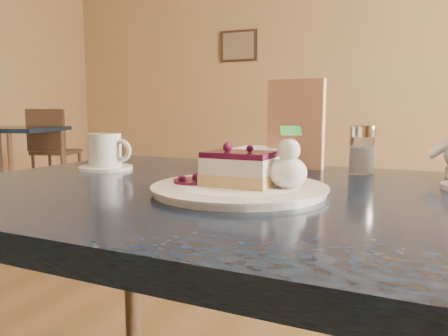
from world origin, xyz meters
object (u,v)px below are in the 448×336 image
(cheesecake_slice, at_px, (239,169))
(coffee_set, at_px, (106,154))
(bg_table_far_left, at_px, (7,197))
(dessert_plate, at_px, (239,189))
(main_table, at_px, (250,229))

(cheesecake_slice, distance_m, coffee_set, 0.42)
(cheesecake_slice, xyz_separation_m, bg_table_far_left, (-3.05, 2.29, -0.68))
(coffee_set, height_order, bg_table_far_left, coffee_set)
(dessert_plate, relative_size, cheesecake_slice, 2.38)
(main_table, xyz_separation_m, dessert_plate, (-0.00, -0.05, 0.08))
(dessert_plate, height_order, coffee_set, coffee_set)
(dessert_plate, xyz_separation_m, cheesecake_slice, (0.00, 0.00, 0.03))
(main_table, relative_size, dessert_plate, 4.19)
(cheesecake_slice, distance_m, bg_table_far_left, 3.88)
(bg_table_far_left, bearing_deg, main_table, -50.81)
(main_table, distance_m, dessert_plate, 0.09)
(main_table, height_order, bg_table_far_left, main_table)
(main_table, height_order, cheesecake_slice, cheesecake_slice)
(main_table, bearing_deg, cheesecake_slice, -90.00)
(cheesecake_slice, bearing_deg, main_table, 90.00)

